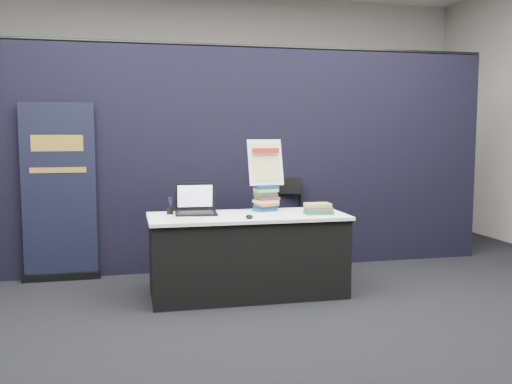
% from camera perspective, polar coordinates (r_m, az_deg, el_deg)
% --- Properties ---
extents(floor, '(8.00, 8.00, 0.00)m').
position_cam_1_polar(floor, '(4.86, 0.54, -11.98)').
color(floor, black).
rests_on(floor, ground).
extents(wall_back, '(8.00, 0.02, 3.50)m').
position_cam_1_polar(wall_back, '(8.57, -5.69, 7.63)').
color(wall_back, '#ABA8A1').
rests_on(wall_back, floor).
extents(drape_partition, '(6.00, 0.08, 2.40)m').
position_cam_1_polar(drape_partition, '(6.20, -2.87, 3.21)').
color(drape_partition, black).
rests_on(drape_partition, floor).
extents(display_table, '(1.80, 0.75, 0.75)m').
position_cam_1_polar(display_table, '(5.28, -0.85, -6.29)').
color(display_table, black).
rests_on(display_table, floor).
extents(laptop, '(0.39, 0.32, 0.28)m').
position_cam_1_polar(laptop, '(5.29, -6.09, -1.48)').
color(laptop, black).
rests_on(laptop, display_table).
extents(mouse, '(0.08, 0.12, 0.03)m').
position_cam_1_polar(mouse, '(4.98, -0.66, -2.48)').
color(mouse, black).
rests_on(mouse, display_table).
extents(brochure_left, '(0.28, 0.21, 0.00)m').
position_cam_1_polar(brochure_left, '(5.11, -7.74, -2.50)').
color(brochure_left, silver).
rests_on(brochure_left, display_table).
extents(brochure_mid, '(0.30, 0.23, 0.00)m').
position_cam_1_polar(brochure_mid, '(4.89, -7.99, -2.88)').
color(brochure_mid, white).
rests_on(brochure_mid, display_table).
extents(brochure_right, '(0.32, 0.23, 0.00)m').
position_cam_1_polar(brochure_right, '(4.89, -7.01, -2.86)').
color(brochure_right, silver).
rests_on(brochure_right, display_table).
extents(pen_cup, '(0.08, 0.08, 0.08)m').
position_cam_1_polar(pen_cup, '(5.29, -8.60, -1.80)').
color(pen_cup, black).
rests_on(pen_cup, display_table).
extents(book_stack_tall, '(0.23, 0.19, 0.24)m').
position_cam_1_polar(book_stack_tall, '(5.44, 1.02, -0.65)').
color(book_stack_tall, '#1B5367').
rests_on(book_stack_tall, display_table).
extents(book_stack_short, '(0.23, 0.18, 0.10)m').
position_cam_1_polar(book_stack_short, '(5.30, 6.21, -1.65)').
color(book_stack_short, '#1D6E26').
rests_on(book_stack_short, display_table).
extents(info_sign, '(0.34, 0.17, 0.45)m').
position_cam_1_polar(info_sign, '(5.44, 0.95, 2.93)').
color(info_sign, black).
rests_on(info_sign, book_stack_tall).
extents(pullup_banner, '(0.76, 0.11, 1.80)m').
position_cam_1_polar(pullup_banner, '(6.08, -19.06, -0.98)').
color(pullup_banner, black).
rests_on(pullup_banner, floor).
extents(stacking_chair, '(0.57, 0.58, 0.99)m').
position_cam_1_polar(stacking_chair, '(6.17, 3.05, -2.84)').
color(stacking_chair, black).
rests_on(stacking_chair, floor).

